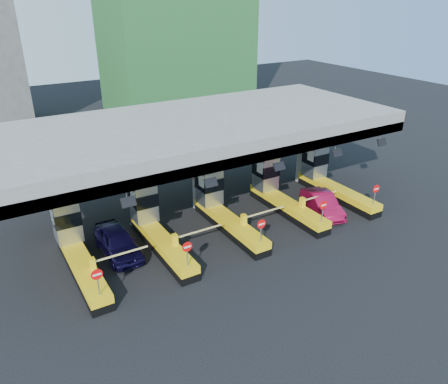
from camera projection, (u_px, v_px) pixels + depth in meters
ground at (222, 225)px, 30.84m from camera, size 120.00×120.00×0.00m
toll_canopy at (201, 131)px, 30.51m from camera, size 28.00×12.09×7.00m
toll_lane_far_left at (75, 244)px, 25.79m from camera, size 4.43×8.00×4.16m
toll_lane_left at (154, 223)px, 28.13m from camera, size 4.43×8.00×4.16m
toll_lane_center at (220, 206)px, 30.47m from camera, size 4.43×8.00×4.16m
toll_lane_right at (277, 190)px, 32.82m from camera, size 4.43×8.00×4.16m
toll_lane_far_right at (327, 177)px, 35.16m from camera, size 4.43×8.00×4.16m
bg_building_scaffold at (174, 0)px, 55.50m from camera, size 18.00×12.00×28.00m
van at (118, 242)px, 27.13m from camera, size 2.05×4.99×1.69m
red_car at (322, 204)px, 32.18m from camera, size 2.92×4.95×1.54m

